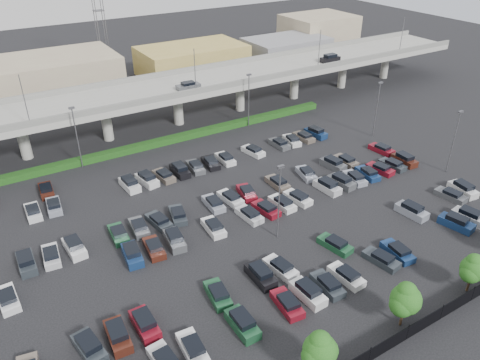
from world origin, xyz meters
The scene contains 9 objects.
ground centered at (0.00, 0.00, 0.00)m, with size 280.00×280.00×0.00m, color black.
overpass centered at (-0.21, 31.96, 6.97)m, with size 150.00×13.00×15.80m.
hedge centered at (0.00, 25.00, 0.55)m, with size 66.00×1.60×1.10m, color #133C11.
fence centered at (-0.05, -28.00, 0.90)m, with size 70.00×0.10×2.00m.
tree_row centered at (0.70, -26.53, 3.52)m, with size 65.07×3.66×5.94m.
parked_cars centered at (-1.58, -2.85, 0.62)m, with size 62.97×41.62×1.67m.
light_poles centered at (-4.13, 2.00, 6.24)m, with size 66.90×48.38×10.30m.
distant_buildings centered at (12.38, 61.81, 3.74)m, with size 138.00×24.00×9.00m.
comm_tower centered at (4.00, 74.00, 15.61)m, with size 2.40×2.40×30.00m.
Camera 1 is at (-29.20, -46.48, 35.98)m, focal length 35.00 mm.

